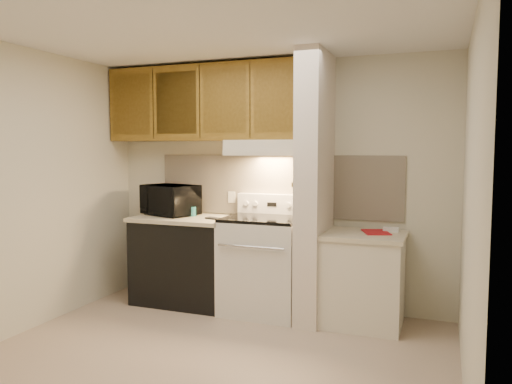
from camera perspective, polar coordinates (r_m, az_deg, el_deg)
The scene contains 50 objects.
floor at distance 4.09m, azimuth -4.96°, elevation -18.28°, with size 3.60×3.60×0.00m, color tan.
ceiling at distance 3.87m, azimuth -5.25°, elevation 18.19°, with size 3.60×3.60×0.00m, color white.
wall_back at distance 5.17m, azimuth 2.19°, elevation 0.91°, with size 3.60×0.02×2.50m, color beige.
wall_left at distance 4.84m, azimuth -24.63°, elevation 0.19°, with size 0.02×3.00×2.50m, color beige.
wall_right at distance 3.41m, azimuth 23.30°, elevation -1.57°, with size 0.02×3.00×2.50m, color beige.
backsplash at distance 5.16m, azimuth 2.15°, elevation 0.73°, with size 2.60×0.02×0.63m, color beige.
range_body at distance 4.96m, azimuth 0.88°, elevation -8.50°, with size 0.76×0.65×0.92m, color silver.
oven_window at distance 4.66m, azimuth -0.47°, elevation -8.86°, with size 0.50×0.01×0.30m, color black.
oven_handle at distance 4.58m, azimuth -0.65°, elevation -6.30°, with size 0.02×0.02×0.65m, color silver.
cooktop at distance 4.87m, azimuth 0.88°, elevation -3.06°, with size 0.74×0.64×0.03m, color black.
range_backguard at distance 5.13m, azimuth 1.97°, elevation -1.37°, with size 0.76×0.08×0.20m, color silver.
range_display at distance 5.09m, azimuth 1.82°, elevation -1.42°, with size 0.10×0.01×0.04m, color black.
range_knob_left_outer at distance 5.18m, azimuth -1.12°, elevation -1.30°, with size 0.05×0.05×0.02m, color silver.
range_knob_left_inner at distance 5.15m, azimuth -0.09°, elevation -1.34°, with size 0.05×0.05×0.02m, color silver.
range_knob_right_inner at distance 5.03m, azimuth 3.75°, elevation -1.50°, with size 0.05×0.05×0.02m, color silver.
range_knob_right_outer at distance 5.00m, azimuth 4.84°, elevation -1.54°, with size 0.05×0.05×0.02m, color silver.
dishwasher_front at distance 5.33m, azimuth -8.09°, elevation -7.87°, with size 1.00×0.63×0.87m, color black.
left_countertop at distance 5.25m, azimuth -8.15°, elevation -3.02°, with size 1.04×0.67×0.04m, color beige.
spoon_rest at distance 5.01m, azimuth -4.53°, elevation -3.05°, with size 0.25×0.08×0.02m, color black.
teal_jar at distance 5.27m, azimuth -7.35°, elevation -2.21°, with size 0.09×0.09×0.10m, color #1C6165.
outlet at distance 5.33m, azimuth -2.80°, elevation -0.59°, with size 0.08×0.01×0.12m, color beige.
microwave at distance 5.41m, azimuth -9.81°, elevation -0.89°, with size 0.58×0.39×0.32m, color black.
partition_pillar at distance 4.69m, azimuth 6.74°, elevation 0.46°, with size 0.22×0.70×2.50m, color silver.
pillar_trim at distance 4.71m, azimuth 5.38°, elevation 1.11°, with size 0.01×0.70×0.04m, color brown.
knife_strip at distance 4.66m, azimuth 5.14°, elevation 1.32°, with size 0.02×0.42×0.04m, color black.
knife_blade_a at distance 4.53m, azimuth 4.48°, elevation -0.05°, with size 0.01×0.04×0.16m, color silver.
knife_handle_a at distance 4.52m, azimuth 4.48°, elevation 1.85°, with size 0.02×0.02×0.10m, color black.
knife_blade_b at distance 4.60m, azimuth 4.72°, elevation -0.10°, with size 0.01×0.04×0.18m, color silver.
knife_handle_b at distance 4.58m, azimuth 4.71°, elevation 1.89°, with size 0.02×0.02×0.10m, color black.
knife_blade_c at distance 4.67m, azimuth 4.96°, elevation -0.15°, with size 0.01×0.04×0.20m, color silver.
knife_handle_c at distance 4.68m, azimuth 5.04°, elevation 1.94°, with size 0.02×0.02×0.10m, color black.
knife_blade_d at distance 4.76m, azimuth 5.28°, elevation 0.18°, with size 0.01×0.04×0.16m, color silver.
knife_handle_d at distance 4.75m, azimuth 5.28°, elevation 1.99°, with size 0.02×0.02×0.10m, color black.
knife_blade_e at distance 4.83m, azimuth 5.52°, elevation 0.13°, with size 0.01×0.04×0.18m, color silver.
knife_handle_e at distance 4.81m, azimuth 5.49°, elevation 2.02°, with size 0.02×0.02×0.10m, color black.
oven_mitt at distance 4.89m, azimuth 5.71°, elevation -0.64°, with size 0.03×0.09×0.22m, color slate.
right_cab_base at distance 4.74m, azimuth 12.12°, elevation -9.94°, with size 0.70×0.60×0.81m, color beige.
right_countertop at distance 4.65m, azimuth 12.21°, elevation -4.87°, with size 0.74×0.64×0.04m, color beige.
red_folder at distance 4.70m, azimuth 13.56°, elevation -4.48°, with size 0.22×0.30×0.01m, color #B0161C.
white_box at distance 4.79m, azimuth 15.15°, elevation -4.17°, with size 0.14×0.09×0.04m, color white.
range_hood at distance 4.94m, azimuth 1.39°, elevation 5.08°, with size 0.78×0.44×0.15m, color beige.
hood_lip at distance 4.75m, azimuth 0.54°, elevation 4.54°, with size 0.78×0.04×0.06m, color beige.
upper_cabinets at distance 5.28m, azimuth -5.63°, elevation 10.05°, with size 2.18×0.33×0.77m, color brown.
cab_door_a at distance 5.55m, azimuth -14.06°, elevation 9.67°, with size 0.46×0.01×0.63m, color brown.
cab_gap_a at distance 5.40m, azimuth -11.66°, elevation 9.85°, with size 0.01×0.01×0.73m, color black.
cab_door_b at distance 5.26m, azimuth -9.11°, elevation 10.02°, with size 0.46×0.01×0.63m, color brown.
cab_gap_b at distance 5.13m, azimuth -6.44°, elevation 10.18°, with size 0.01×0.01×0.73m, color black.
cab_door_c at distance 5.02m, azimuth -3.62°, elevation 10.33°, with size 0.46×0.01×0.63m, color brown.
cab_gap_c at distance 4.91m, azimuth -0.68°, elevation 10.46°, with size 0.01×0.01×0.73m, color black.
cab_door_d at distance 4.82m, azimuth 2.39°, elevation 10.56°, with size 0.46×0.01×0.63m, color brown.
Camera 1 is at (1.65, -3.38, 1.61)m, focal length 35.00 mm.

